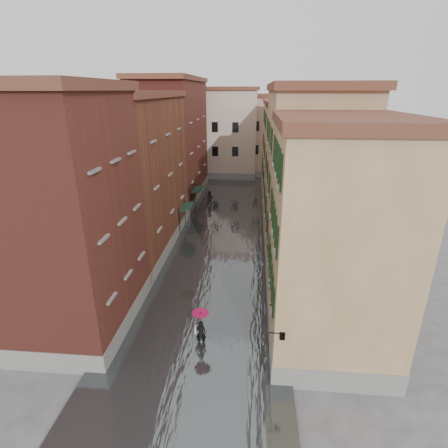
% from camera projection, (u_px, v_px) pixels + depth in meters
% --- Properties ---
extents(ground, '(120.00, 120.00, 0.00)m').
position_uv_depth(ground, '(204.00, 308.00, 22.26)').
color(ground, '#4F4F51').
rests_on(ground, ground).
extents(floodwater, '(10.00, 60.00, 0.20)m').
position_uv_depth(floodwater, '(223.00, 231.00, 34.32)').
color(floodwater, '#404447').
rests_on(floodwater, ground).
extents(building_left_near, '(6.00, 8.00, 13.00)m').
position_uv_depth(building_left_near, '(67.00, 221.00, 18.64)').
color(building_left_near, brown).
rests_on(building_left_near, ground).
extents(building_left_mid, '(6.00, 14.00, 12.50)m').
position_uv_depth(building_left_mid, '(134.00, 177.00, 28.96)').
color(building_left_mid, brown).
rests_on(building_left_mid, ground).
extents(building_left_far, '(6.00, 16.00, 14.00)m').
position_uv_depth(building_left_far, '(174.00, 143.00, 42.64)').
color(building_left_far, brown).
rests_on(building_left_far, ground).
extents(building_right_near, '(6.00, 8.00, 11.50)m').
position_uv_depth(building_right_near, '(333.00, 243.00, 17.77)').
color(building_right_near, olive).
rests_on(building_right_near, ground).
extents(building_right_mid, '(6.00, 14.00, 13.00)m').
position_uv_depth(building_right_mid, '(306.00, 178.00, 27.73)').
color(building_right_mid, tan).
rests_on(building_right_mid, ground).
extents(building_right_far, '(6.00, 16.00, 11.50)m').
position_uv_depth(building_right_far, '(289.00, 155.00, 41.95)').
color(building_right_far, olive).
rests_on(building_right_far, ground).
extents(building_end_cream, '(12.00, 9.00, 13.00)m').
position_uv_depth(building_end_cream, '(218.00, 134.00, 55.51)').
color(building_end_cream, '#C5B29D').
rests_on(building_end_cream, ground).
extents(building_end_pink, '(10.00, 9.00, 12.00)m').
position_uv_depth(building_end_pink, '(274.00, 136.00, 56.82)').
color(building_end_pink, tan).
rests_on(building_end_pink, ground).
extents(awning_near, '(1.09, 2.85, 2.80)m').
position_uv_depth(awning_near, '(187.00, 207.00, 33.63)').
color(awning_near, black).
rests_on(awning_near, ground).
extents(awning_far, '(1.09, 2.98, 2.80)m').
position_uv_depth(awning_far, '(197.00, 190.00, 39.44)').
color(awning_far, black).
rests_on(awning_far, ground).
extents(wall_lantern, '(0.71, 0.22, 0.35)m').
position_uv_depth(wall_lantern, '(282.00, 335.00, 15.25)').
color(wall_lantern, black).
rests_on(wall_lantern, ground).
extents(window_planters, '(0.59, 10.22, 0.84)m').
position_uv_depth(window_planters, '(272.00, 258.00, 21.09)').
color(window_planters, brown).
rests_on(window_planters, ground).
extents(pedestrian_main, '(0.94, 0.94, 2.06)m').
position_uv_depth(pedestrian_main, '(201.00, 325.00, 18.65)').
color(pedestrian_main, black).
rests_on(pedestrian_main, ground).
extents(pedestrian_far, '(1.03, 0.88, 1.83)m').
position_uv_depth(pedestrian_far, '(210.00, 198.00, 41.77)').
color(pedestrian_far, '#232325').
rests_on(pedestrian_far, ground).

